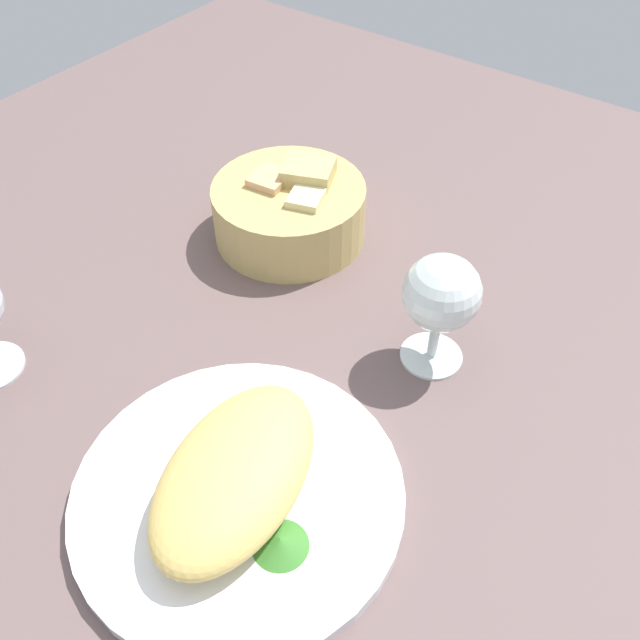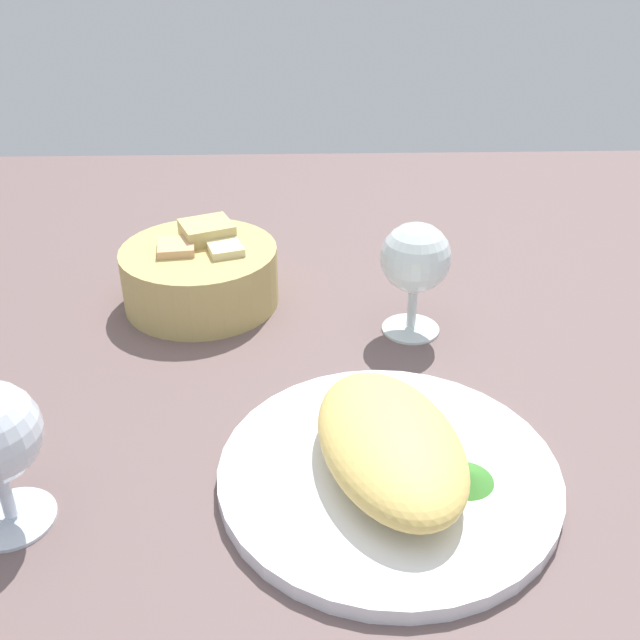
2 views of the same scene
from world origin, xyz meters
The scene contains 6 objects.
ground_plane centered at (0.00, 0.00, -1.00)cm, with size 140.00×140.00×2.00cm, color #65504F.
plate centered at (-13.46, -3.58, 0.70)cm, with size 27.48×27.48×1.40cm, color white.
omelette centered at (-13.46, -3.58, 3.84)cm, with size 18.71×10.82×4.89cm, color #DFBE63.
lettuce_garnish centered at (-15.17, -9.42, 1.93)cm, with size 4.50×4.50×1.06cm, color #397D2D.
bread_basket centered at (16.85, 14.53, 3.64)cm, with size 17.48×17.48×8.65cm.
wine_glass_near centered at (9.77, -8.54, 8.18)cm, with size 7.33×7.33×12.36cm.
Camera 2 is at (-58.62, 3.28, 42.08)cm, focal length 41.87 mm.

